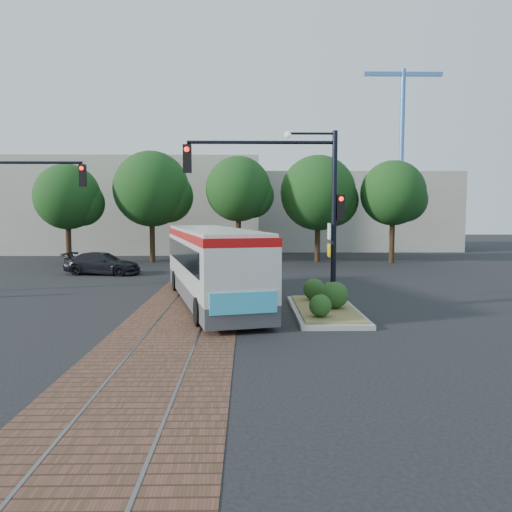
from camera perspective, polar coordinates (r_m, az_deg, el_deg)
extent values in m
plane|color=black|center=(18.34, -7.67, -5.91)|extent=(120.00, 120.00, 0.00)
cube|color=brown|center=(22.26, -6.47, -3.95)|extent=(3.60, 40.00, 0.01)
cube|color=slate|center=(22.34, -8.39, -3.92)|extent=(0.06, 40.00, 0.01)
cube|color=slate|center=(22.20, -4.54, -3.94)|extent=(0.06, 40.00, 0.01)
cylinder|color=#382314|center=(36.05, -20.62, 1.46)|extent=(0.36, 0.36, 2.86)
sphere|color=#123814|center=(36.01, -20.77, 6.35)|extent=(4.40, 4.40, 4.40)
cylinder|color=#382314|center=(35.37, -11.76, 1.82)|extent=(0.36, 0.36, 3.12)
sphere|color=#123814|center=(35.35, -11.87, 7.51)|extent=(5.20, 5.20, 5.20)
cylinder|color=#382314|center=(33.94, -2.02, 2.02)|extent=(0.36, 0.36, 3.39)
sphere|color=#123814|center=(33.93, -2.04, 7.67)|extent=(4.40, 4.40, 4.40)
cylinder|color=#382314|center=(35.08, 7.03, 1.65)|extent=(0.36, 0.36, 2.86)
sphere|color=#123814|center=(35.05, 7.09, 7.17)|extent=(5.20, 5.20, 5.20)
cylinder|color=#382314|center=(35.34, 15.27, 1.75)|extent=(0.36, 0.36, 3.12)
sphere|color=#123814|center=(35.31, 15.39, 6.96)|extent=(4.40, 4.40, 4.40)
cube|color=#ADA899|center=(47.00, -13.46, 5.52)|extent=(22.00, 12.00, 8.00)
cube|color=#ADA899|center=(48.89, 10.74, 4.96)|extent=(18.00, 10.00, 7.00)
cylinder|color=#3F72B2|center=(54.54, 16.26, 10.64)|extent=(0.50, 0.50, 18.00)
cube|color=#3F72B2|center=(56.04, 16.49, 19.31)|extent=(8.00, 0.40, 0.40)
cube|color=#404042|center=(19.23, -5.08, -3.91)|extent=(4.68, 10.83, 0.62)
cube|color=silver|center=(19.09, -5.10, -0.49)|extent=(4.70, 10.84, 1.68)
cube|color=black|center=(19.33, -5.24, 0.36)|extent=(4.50, 9.82, 0.80)
cube|color=#B40D0D|center=(19.02, -5.13, 2.42)|extent=(4.74, 10.85, 0.27)
cube|color=silver|center=(19.01, -5.13, 2.96)|extent=(4.55, 10.48, 0.12)
cube|color=black|center=(14.00, -1.56, -1.02)|extent=(1.40, 0.44, 0.80)
cube|color=#38B5E0|center=(14.01, -1.41, -5.40)|extent=(1.90, 0.52, 0.62)
cube|color=orange|center=(18.52, -1.12, -2.30)|extent=(1.00, 3.88, 0.97)
cylinder|color=black|center=(15.38, -6.43, -6.33)|extent=(0.51, 0.93, 0.88)
cylinder|color=black|center=(15.80, 0.93, -6.00)|extent=(0.51, 0.93, 0.88)
cylinder|color=black|center=(22.40, -9.10, -2.80)|extent=(0.51, 0.93, 0.88)
cylinder|color=black|center=(22.69, -3.97, -2.65)|extent=(0.51, 0.93, 0.88)
cube|color=gray|center=(17.42, 7.89, -6.24)|extent=(2.20, 5.20, 0.15)
cube|color=olive|center=(17.40, 7.90, -5.87)|extent=(1.90, 4.80, 0.08)
sphere|color=#1E4719|center=(15.72, 7.36, -5.59)|extent=(0.70, 0.70, 0.70)
sphere|color=#1E4719|center=(17.17, 9.01, -4.37)|extent=(0.90, 0.90, 0.90)
sphere|color=#1E4719|center=(18.67, 6.65, -3.75)|extent=(0.80, 0.80, 0.80)
sphere|color=#1E4719|center=(19.27, 8.52, -3.79)|extent=(0.60, 0.60, 0.60)
cylinder|color=black|center=(17.34, 8.90, 4.14)|extent=(0.18, 0.18, 6.00)
cylinder|color=black|center=(17.25, 0.60, 12.85)|extent=(5.00, 0.12, 0.12)
cube|color=black|center=(17.30, -7.86, 10.95)|extent=(0.28, 0.22, 0.95)
sphere|color=#FF190C|center=(17.20, -7.93, 11.99)|extent=(0.18, 0.18, 0.18)
cube|color=black|center=(17.38, 9.64, 5.45)|extent=(0.26, 0.20, 0.90)
sphere|color=#FF190C|center=(17.26, 9.73, 6.45)|extent=(0.16, 0.16, 0.16)
cube|color=white|center=(17.20, 8.36, 2.81)|extent=(0.04, 0.45, 0.55)
cube|color=yellow|center=(17.24, 8.33, 0.65)|extent=(0.04, 0.45, 0.45)
cylinder|color=black|center=(17.43, 6.36, 13.74)|extent=(1.60, 0.08, 0.08)
sphere|color=silver|center=(17.34, 3.66, 13.64)|extent=(0.24, 0.24, 0.24)
cylinder|color=black|center=(23.91, -24.43, 9.70)|extent=(4.50, 0.12, 0.12)
cube|color=black|center=(23.08, -19.19, 8.68)|extent=(0.28, 0.22, 0.95)
sphere|color=#FF190C|center=(22.97, -19.33, 9.45)|extent=(0.18, 0.18, 0.18)
imported|color=black|center=(29.17, -17.14, -0.81)|extent=(4.49, 2.45, 1.23)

